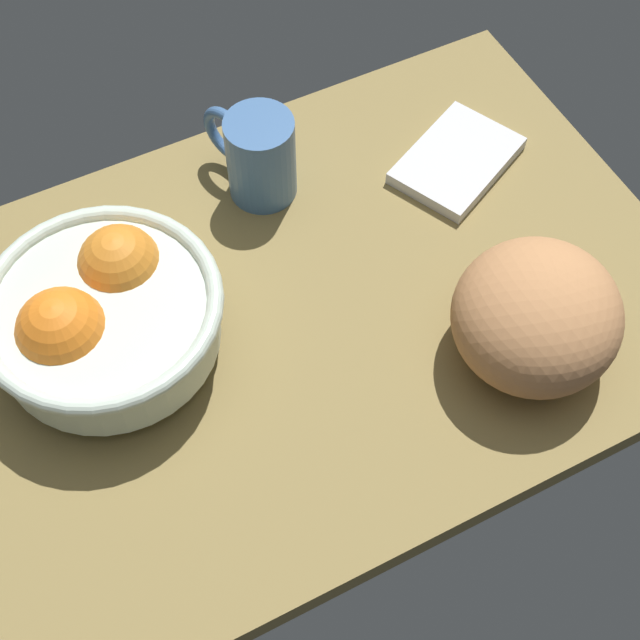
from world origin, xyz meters
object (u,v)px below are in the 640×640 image
fruit_bowl (102,314)px  napkin_folded (457,160)px  bread_loaf (536,316)px  mug (258,155)px

fruit_bowl → napkin_folded: size_ratio=1.64×
bread_loaf → napkin_folded: 24.48cm
mug → napkin_folded: bearing=-18.6°
napkin_folded → fruit_bowl: bearing=-173.7°
bread_loaf → mug: (-14.30, 30.07, -0.78)cm
fruit_bowl → napkin_folded: (41.86, 4.64, -4.71)cm
bread_loaf → mug: 33.31cm
fruit_bowl → mug: (21.22, 11.60, -0.48)cm
napkin_folded → mug: bearing=161.4°
bread_loaf → napkin_folded: size_ratio=1.18×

